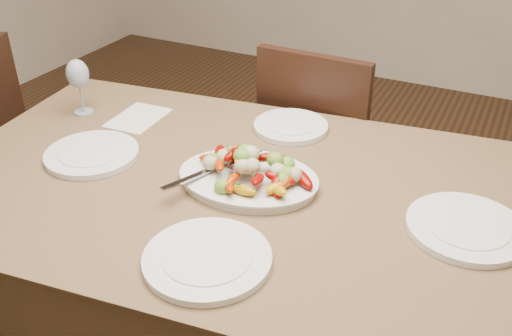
{
  "coord_description": "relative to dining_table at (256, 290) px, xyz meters",
  "views": [
    {
      "loc": [
        0.75,
        -0.99,
        1.61
      ],
      "look_at": [
        0.17,
        0.18,
        0.82
      ],
      "focal_mm": 40.0,
      "sensor_mm": 36.0,
      "label": 1
    }
  ],
  "objects": [
    {
      "name": "roasted_vegetables",
      "position": [
        -0.03,
        0.0,
        0.45
      ],
      "size": [
        0.34,
        0.25,
        0.09
      ],
      "primitive_type": null,
      "rotation": [
        0.0,
        0.0,
        0.12
      ],
      "color": "#740702",
      "rests_on": "serving_platter"
    },
    {
      "name": "chair_far",
      "position": [
        -0.06,
        0.75,
        0.1
      ],
      "size": [
        0.43,
        0.43,
        0.95
      ],
      "primitive_type": null,
      "rotation": [
        0.0,
        0.0,
        3.11
      ],
      "color": "black",
      "rests_on": "ground"
    },
    {
      "name": "dining_table",
      "position": [
        0.0,
        0.0,
        0.0
      ],
      "size": [
        1.95,
        1.25,
        0.76
      ],
      "primitive_type": "cube",
      "rotation": [
        0.0,
        0.0,
        0.12
      ],
      "color": "brown",
      "rests_on": "ground"
    },
    {
      "name": "serving_platter",
      "position": [
        -0.03,
        0.0,
        0.39
      ],
      "size": [
        0.41,
        0.33,
        0.02
      ],
      "primitive_type": "ellipsoid",
      "rotation": [
        0.0,
        0.0,
        0.12
      ],
      "color": "white",
      "rests_on": "dining_table"
    },
    {
      "name": "plate_near",
      "position": [
        0.04,
        -0.33,
        0.39
      ],
      "size": [
        0.3,
        0.3,
        0.02
      ],
      "primitive_type": "cylinder",
      "color": "white",
      "rests_on": "dining_table"
    },
    {
      "name": "plate_far",
      "position": [
        -0.05,
        0.37,
        0.39
      ],
      "size": [
        0.24,
        0.24,
        0.02
      ],
      "primitive_type": "cylinder",
      "color": "white",
      "rests_on": "dining_table"
    },
    {
      "name": "menu_card",
      "position": [
        -0.55,
        0.21,
        0.38
      ],
      "size": [
        0.16,
        0.22,
        0.0
      ],
      "primitive_type": "cube",
      "rotation": [
        0.0,
        0.0,
        0.05
      ],
      "color": "silver",
      "rests_on": "dining_table"
    },
    {
      "name": "serving_spoon",
      "position": [
        -0.09,
        -0.04,
        0.43
      ],
      "size": [
        0.29,
        0.13,
        0.03
      ],
      "primitive_type": null,
      "rotation": [
        0.0,
        0.0,
        -0.27
      ],
      "color": "#9EA0A8",
      "rests_on": "serving_platter"
    },
    {
      "name": "plate_left",
      "position": [
        -0.52,
        -0.07,
        0.39
      ],
      "size": [
        0.28,
        0.28,
        0.02
      ],
      "primitive_type": "cylinder",
      "color": "white",
      "rests_on": "dining_table"
    },
    {
      "name": "wine_glass",
      "position": [
        -0.75,
        0.16,
        0.48
      ],
      "size": [
        0.08,
        0.08,
        0.2
      ],
      "primitive_type": null,
      "color": "#8C99A5",
      "rests_on": "dining_table"
    },
    {
      "name": "plate_right",
      "position": [
        0.55,
        0.05,
        0.39
      ],
      "size": [
        0.29,
        0.29,
        0.02
      ],
      "primitive_type": "cylinder",
      "color": "white",
      "rests_on": "dining_table"
    }
  ]
}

